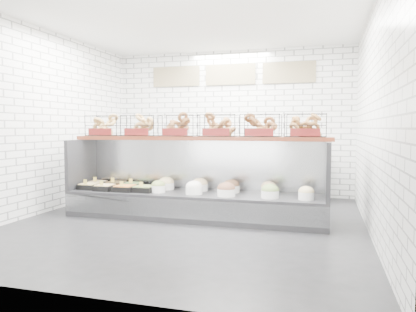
% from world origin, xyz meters
% --- Properties ---
extents(ground, '(5.50, 5.50, 0.00)m').
position_xyz_m(ground, '(0.00, 0.00, 0.00)').
color(ground, black).
rests_on(ground, ground).
extents(room_shell, '(5.02, 5.51, 3.01)m').
position_xyz_m(room_shell, '(0.00, 0.60, 2.06)').
color(room_shell, white).
rests_on(room_shell, ground).
extents(display_case, '(4.00, 0.90, 1.20)m').
position_xyz_m(display_case, '(-0.01, 0.34, 0.33)').
color(display_case, black).
rests_on(display_case, ground).
extents(bagel_shelf, '(4.10, 0.50, 0.40)m').
position_xyz_m(bagel_shelf, '(-0.00, 0.52, 1.40)').
color(bagel_shelf, '#4C1D10').
rests_on(bagel_shelf, display_case).
extents(prep_counter, '(4.00, 0.60, 1.20)m').
position_xyz_m(prep_counter, '(-0.00, 2.43, 0.47)').
color(prep_counter, '#93969B').
rests_on(prep_counter, ground).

